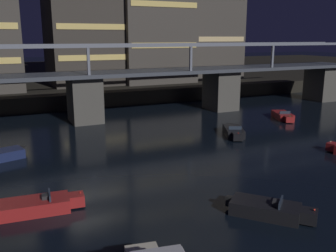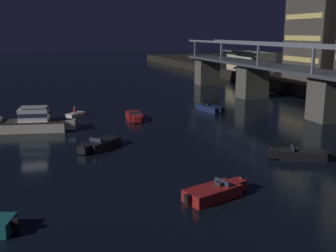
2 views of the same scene
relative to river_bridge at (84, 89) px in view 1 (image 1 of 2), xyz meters
The scene contains 7 objects.
far_riverbank 48.10m from the river_bridge, 90.00° to the left, with size 240.00×80.00×2.20m, color black.
river_bridge is the anchor object (origin of this frame).
tower_central 24.32m from the river_bridge, 76.08° to the left, with size 12.70×13.05×24.57m.
speedboat_near_center 24.88m from the river_bridge, 109.16° to the right, with size 5.23×2.13×1.16m.
speedboat_near_right 18.73m from the river_bridge, 46.07° to the right, with size 3.28×5.00×1.16m.
speedboat_mid_right 25.13m from the river_bridge, 21.34° to the right, with size 3.19×5.04×1.16m.
speedboat_far_center 29.95m from the river_bridge, 82.27° to the right, with size 4.21×4.54×1.16m.
Camera 1 is at (-9.78, -9.54, 10.18)m, focal length 40.02 mm.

